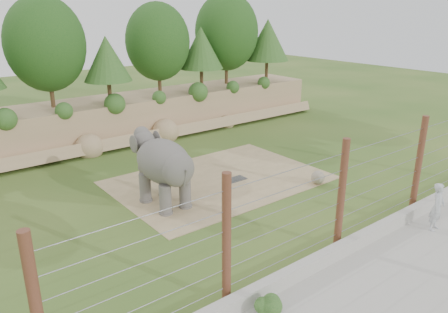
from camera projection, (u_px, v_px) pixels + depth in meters
ground at (252, 203)px, 18.86m from camera, size 90.00×90.00×0.00m
back_embankment at (127, 75)px, 27.34m from camera, size 30.00×5.52×8.77m
dirt_patch at (219, 180)px, 21.38m from camera, size 10.00×7.00×0.02m
drain_grate at (236, 179)px, 21.40m from camera, size 1.00×0.60×0.03m
elephant at (164, 172)px, 18.28m from camera, size 1.72×3.79×3.02m
stone_ball at (318, 177)px, 20.79m from camera, size 0.65×0.65×0.65m
retaining_wall at (349, 246)px, 15.06m from camera, size 26.00×0.35×0.50m
walkway at (401, 279)px, 13.65m from camera, size 26.00×4.00×0.01m
barrier_fence at (341, 195)px, 14.86m from camera, size 20.26×0.26×4.00m
walkway_shrub at (270, 309)px, 11.81m from camera, size 0.61×0.61×0.61m
zookeeper at (437, 207)px, 16.35m from camera, size 0.74×0.54×1.88m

